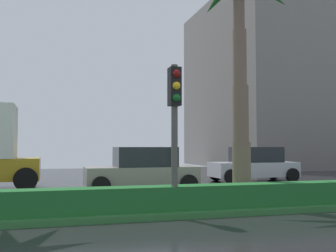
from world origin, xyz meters
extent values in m
cylinder|color=brown|center=(7.33, 7.98, 1.01)|extent=(0.56, 0.56, 1.72)
cylinder|color=brown|center=(7.31, 7.97, 2.74)|extent=(0.49, 0.49, 1.72)
cylinder|color=brown|center=(7.29, 7.97, 4.46)|extent=(0.42, 0.42, 1.72)
cylinder|color=brown|center=(7.27, 7.96, 6.18)|extent=(0.36, 0.36, 1.72)
cylinder|color=#4C4C47|center=(4.70, 6.37, 1.96)|extent=(0.16, 0.16, 3.62)
cube|color=black|center=(4.70, 6.37, 3.22)|extent=(0.28, 0.32, 0.96)
sphere|color=maroon|center=(4.70, 6.20, 3.52)|extent=(0.20, 0.20, 0.20)
sphere|color=yellow|center=(4.70, 6.20, 3.22)|extent=(0.20, 0.20, 0.20)
sphere|color=#0F591E|center=(4.70, 6.20, 2.92)|extent=(0.20, 0.20, 0.20)
cylinder|color=black|center=(0.86, 13.65, 0.46)|extent=(0.92, 0.30, 0.92)
cylinder|color=black|center=(0.86, 15.99, 0.46)|extent=(0.92, 0.30, 0.92)
cube|color=gray|center=(5.17, 12.28, 0.60)|extent=(4.30, 1.76, 0.72)
cube|color=#1E2328|center=(5.32, 12.28, 1.34)|extent=(2.30, 1.58, 0.76)
cylinder|color=black|center=(3.52, 11.38, 0.34)|extent=(0.68, 0.22, 0.68)
cylinder|color=black|center=(3.52, 13.18, 0.34)|extent=(0.68, 0.22, 0.68)
cylinder|color=black|center=(6.82, 11.38, 0.34)|extent=(0.68, 0.22, 0.68)
cylinder|color=black|center=(6.82, 13.18, 0.34)|extent=(0.68, 0.22, 0.68)
cube|color=silver|center=(11.59, 15.18, 0.60)|extent=(4.30, 1.76, 0.72)
cube|color=#1E2328|center=(11.74, 15.18, 1.34)|extent=(2.30, 1.58, 0.76)
cylinder|color=black|center=(9.94, 14.28, 0.34)|extent=(0.68, 0.22, 0.68)
cylinder|color=black|center=(9.94, 16.08, 0.34)|extent=(0.68, 0.22, 0.68)
cylinder|color=black|center=(13.24, 14.28, 0.34)|extent=(0.68, 0.22, 0.68)
cylinder|color=black|center=(13.24, 16.08, 0.34)|extent=(0.68, 0.22, 0.68)
cube|color=slate|center=(23.05, 29.20, 7.40)|extent=(15.59, 15.45, 14.80)
camera|label=1|loc=(1.74, -3.15, 1.73)|focal=43.18mm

